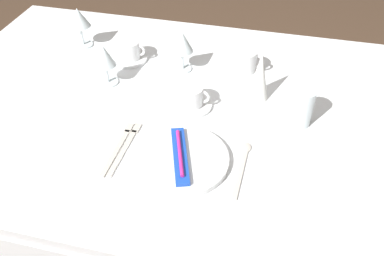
{
  "coord_description": "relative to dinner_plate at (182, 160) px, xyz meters",
  "views": [
    {
      "loc": [
        0.21,
        -0.99,
        1.54
      ],
      "look_at": [
        0.0,
        -0.12,
        0.76
      ],
      "focal_mm": 38.29,
      "sensor_mm": 36.0,
      "label": 1
    }
  ],
  "objects": [
    {
      "name": "dinner_plate",
      "position": [
        0.0,
        0.0,
        0.0
      ],
      "size": [
        0.27,
        0.27,
        0.02
      ],
      "primitive_type": "cylinder",
      "color": "white",
      "rests_on": "dining_table"
    },
    {
      "name": "dining_table",
      "position": [
        -0.0,
        0.24,
        -0.09
      ],
      "size": [
        1.8,
        1.11,
        0.74
      ],
      "color": "white",
      "rests_on": "ground"
    },
    {
      "name": "saucer_right",
      "position": [
        -0.03,
        0.25,
        -0.0
      ],
      "size": [
        0.13,
        0.13,
        0.01
      ],
      "primitive_type": "cylinder",
      "color": "white",
      "rests_on": "dining_table"
    },
    {
      "name": "coffee_cup_right",
      "position": [
        -0.03,
        0.25,
        0.03
      ],
      "size": [
        0.1,
        0.08,
        0.06
      ],
      "color": "white",
      "rests_on": "saucer_right"
    },
    {
      "name": "saucer_left",
      "position": [
        -0.32,
        0.46,
        -0.0
      ],
      "size": [
        0.13,
        0.13,
        0.01
      ],
      "primitive_type": "cylinder",
      "color": "white",
      "rests_on": "dining_table"
    },
    {
      "name": "wine_glass_centre",
      "position": [
        -0.53,
        0.52,
        0.1
      ],
      "size": [
        0.08,
        0.08,
        0.15
      ],
      "color": "silver",
      "rests_on": "dining_table"
    },
    {
      "name": "coffee_cup_far",
      "position": [
        0.1,
        0.48,
        0.04
      ],
      "size": [
        0.11,
        0.09,
        0.07
      ],
      "color": "white",
      "rests_on": "saucer_far"
    },
    {
      "name": "wine_glass_right",
      "position": [
        -0.34,
        0.3,
        0.09
      ],
      "size": [
        0.07,
        0.07,
        0.14
      ],
      "color": "silver",
      "rests_on": "dining_table"
    },
    {
      "name": "toothbrush_package",
      "position": [
        -0.0,
        0.0,
        0.02
      ],
      "size": [
        0.1,
        0.21,
        0.02
      ],
      "color": "blue",
      "rests_on": "dinner_plate"
    },
    {
      "name": "fork_outer",
      "position": [
        -0.17,
        0.02,
        -0.01
      ],
      "size": [
        0.02,
        0.22,
        0.0
      ],
      "color": "beige",
      "rests_on": "dining_table"
    },
    {
      "name": "saucer_far",
      "position": [
        0.1,
        0.48,
        -0.0
      ],
      "size": [
        0.14,
        0.14,
        0.01
      ],
      "primitive_type": "cylinder",
      "color": "white",
      "rests_on": "dining_table"
    },
    {
      "name": "napkin_folded",
      "position": [
        0.16,
        0.34,
        0.07
      ],
      "size": [
        0.07,
        0.07,
        0.17
      ],
      "primitive_type": "cone",
      "color": "white",
      "rests_on": "dining_table"
    },
    {
      "name": "spoon_soup",
      "position": [
        0.16,
        0.03,
        -0.01
      ],
      "size": [
        0.03,
        0.21,
        0.01
      ],
      "color": "beige",
      "rests_on": "dining_table"
    },
    {
      "name": "wine_glass_left",
      "position": [
        -0.11,
        0.44,
        0.1
      ],
      "size": [
        0.08,
        0.08,
        0.15
      ],
      "color": "silver",
      "rests_on": "dining_table"
    },
    {
      "name": "ground_plane",
      "position": [
        -0.0,
        0.24,
        -0.75
      ],
      "size": [
        6.0,
        6.0,
        0.0
      ],
      "primitive_type": "plane",
      "color": "#4C3828"
    },
    {
      "name": "coffee_cup_left",
      "position": [
        -0.32,
        0.46,
        0.03
      ],
      "size": [
        0.1,
        0.08,
        0.06
      ],
      "color": "white",
      "rests_on": "saucer_left"
    },
    {
      "name": "drink_tumbler",
      "position": [
        0.3,
        0.25,
        0.05
      ],
      "size": [
        0.07,
        0.07,
        0.12
      ],
      "color": "silver",
      "rests_on": "dining_table"
    },
    {
      "name": "fork_inner",
      "position": [
        -0.19,
        0.02,
        -0.01
      ],
      "size": [
        0.02,
        0.22,
        0.0
      ],
      "color": "beige",
      "rests_on": "dining_table"
    }
  ]
}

